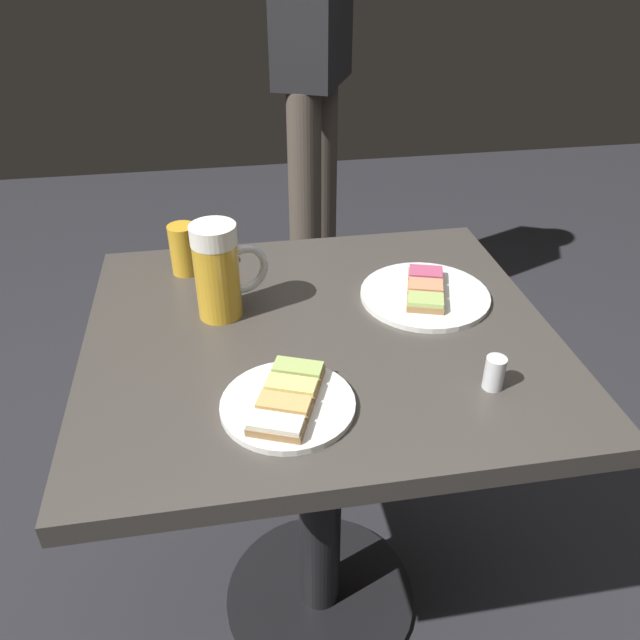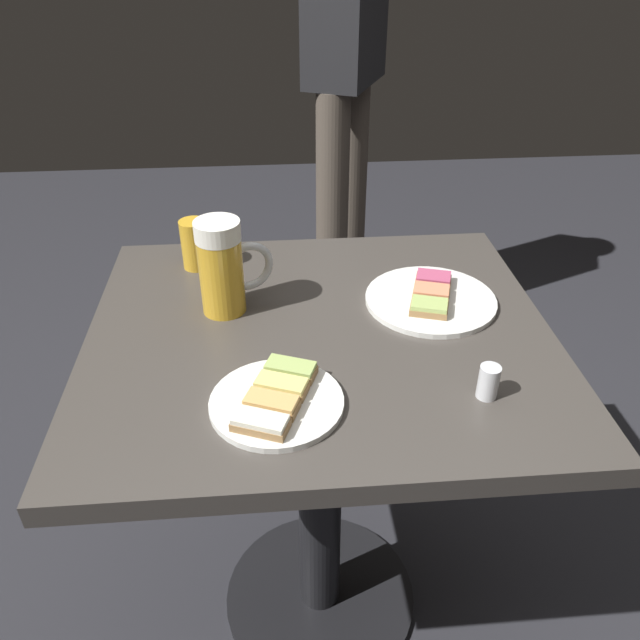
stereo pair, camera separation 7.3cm
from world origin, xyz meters
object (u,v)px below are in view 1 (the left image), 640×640
(plate_far, at_px, (288,402))
(salt_shaker, at_px, (494,373))
(beer_glass_small, at_px, (184,249))
(plate_near, at_px, (425,294))
(patron_standing, at_px, (313,63))
(beer_mug, at_px, (220,271))

(plate_far, bearing_deg, salt_shaker, 89.11)
(beer_glass_small, distance_m, salt_shaker, 0.63)
(plate_near, distance_m, salt_shaker, 0.27)
(plate_far, xyz_separation_m, patron_standing, (-1.38, 0.26, 0.18))
(plate_far, xyz_separation_m, salt_shaker, (0.00, 0.31, 0.02))
(salt_shaker, relative_size, patron_standing, 0.03)
(beer_glass_small, bearing_deg, plate_near, 68.30)
(beer_mug, distance_m, beer_glass_small, 0.18)
(plate_near, xyz_separation_m, patron_standing, (-1.12, -0.03, 0.18))
(plate_near, xyz_separation_m, beer_glass_small, (-0.17, -0.43, 0.04))
(plate_far, bearing_deg, patron_standing, 169.50)
(salt_shaker, bearing_deg, patron_standing, -177.90)
(plate_far, distance_m, beer_glass_small, 0.46)
(beer_mug, bearing_deg, salt_shaker, 55.01)
(plate_near, bearing_deg, beer_glass_small, -111.70)
(beer_glass_small, height_order, patron_standing, patron_standing)
(beer_mug, relative_size, salt_shaker, 3.23)
(plate_far, relative_size, beer_glass_small, 1.98)
(beer_glass_small, bearing_deg, beer_mug, 21.92)
(plate_near, height_order, beer_glass_small, beer_glass_small)
(beer_glass_small, xyz_separation_m, patron_standing, (-0.95, 0.40, 0.14))
(beer_glass_small, xyz_separation_m, salt_shaker, (0.44, 0.45, -0.02))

